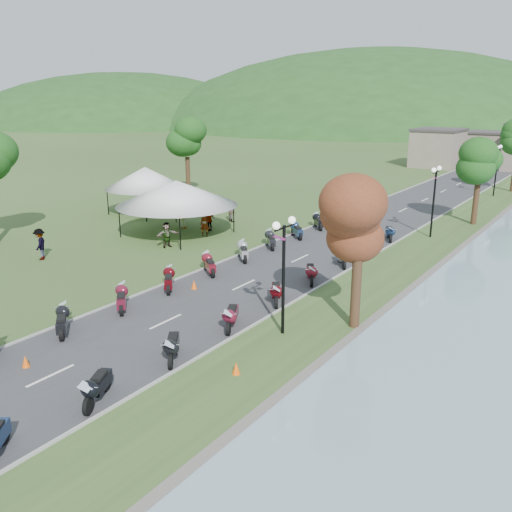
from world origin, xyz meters
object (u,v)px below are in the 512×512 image
Objects in this scene: pedestrian_a at (205,236)px; pedestrian_c at (42,259)px; pedestrian_b at (232,221)px; vendor_tent_main at (177,208)px.

pedestrian_c reaches higher than pedestrian_a.
pedestrian_a is 11.28m from pedestrian_c.
pedestrian_b is (-1.31, 4.89, 0.00)m from pedestrian_a.
pedestrian_a is 1.09× the size of pedestrian_b.
pedestrian_a is 0.90× the size of pedestrian_c.
vendor_tent_main is 2.96× the size of pedestrian_c.
pedestrian_c is at bearing -152.32° from pedestrian_a.
pedestrian_a is at bearing 116.55° from pedestrian_c.
vendor_tent_main is at bearing 163.96° from pedestrian_a.
pedestrian_b is 0.82× the size of pedestrian_c.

